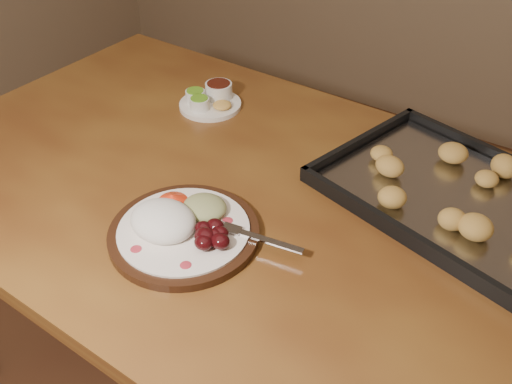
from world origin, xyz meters
The scene contains 4 objects.
dining_table centered at (0.05, 0.27, 0.65)m, with size 1.51×0.92×0.75m.
dinner_plate centered at (0.03, 0.09, 0.77)m, with size 0.35×0.27×0.06m.
condiment_saucer centered at (-0.22, 0.50, 0.77)m, with size 0.15×0.15×0.05m.
baking_tray centered at (0.40, 0.48, 0.77)m, with size 0.57×0.47×0.05m.
Camera 1 is at (0.58, -0.47, 1.45)m, focal length 40.00 mm.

